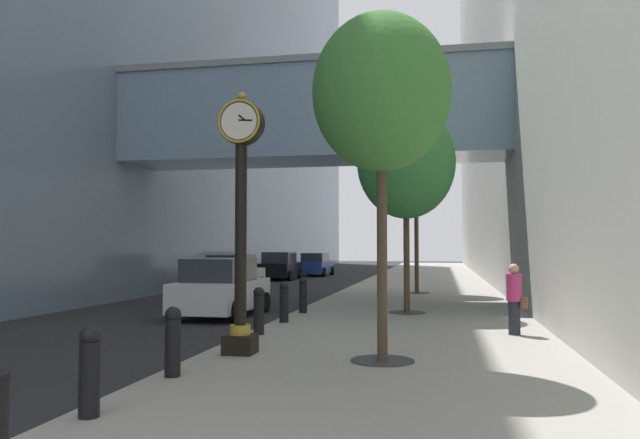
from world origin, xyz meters
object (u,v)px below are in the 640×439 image
car_black_near (280,266)px  bollard_nearest (90,369)px  street_tree_mid_near (406,163)px  bollard_second (173,340)px  bollard_sixth (303,294)px  street_clock (241,209)px  car_white_trailing (221,288)px  car_silver_mid (233,274)px  street_tree_near (381,94)px  bollard_fourth (259,310)px  bollard_fifth (284,301)px  pedestrian_walking (514,298)px  car_blue_far (316,265)px  street_tree_mid_far (416,164)px

car_black_near → bollard_nearest: bearing=-79.1°
street_tree_mid_near → bollard_second: bearing=-107.4°
bollard_nearest → bollard_sixth: same height
street_clock → car_white_trailing: street_clock is taller
street_clock → car_silver_mid: size_ratio=1.16×
bollard_nearest → bollard_second: bearing=90.0°
car_white_trailing → bollard_nearest: bearing=-77.3°
street_tree_near → street_clock: bearing=175.6°
street_tree_mid_near → car_silver_mid: bearing=134.7°
bollard_fourth → bollard_fifth: bearing=90.0°
street_tree_near → car_black_near: 28.41m
car_black_near → car_silver_mid: (0.56, -10.46, -0.01)m
pedestrian_walking → car_blue_far: bearing=110.1°
street_tree_mid_near → bollard_fifth: bearing=-136.2°
street_clock → car_black_near: size_ratio=1.11×
car_black_near → pedestrian_walking: bearing=-63.3°
car_silver_mid → street_tree_mid_far: bearing=-5.0°
street_tree_near → car_white_trailing: street_tree_near is taller
street_clock → bollard_nearest: 4.82m
car_black_near → car_silver_mid: 10.47m
street_tree_mid_near → car_black_near: size_ratio=1.41×
bollard_sixth → street_tree_mid_near: size_ratio=0.17×
street_tree_mid_far → pedestrian_walking: size_ratio=4.39×
pedestrian_walking → car_blue_far: pedestrian_walking is taller
street_clock → bollard_fourth: size_ratio=4.58×
street_tree_mid_far → car_blue_far: 18.73m
bollard_fifth → street_tree_mid_far: street_tree_mid_far is taller
bollard_fifth → car_white_trailing: bearing=140.5°
car_silver_mid → car_white_trailing: 9.75m
street_tree_mid_near → car_blue_far: 25.62m
street_clock → street_tree_mid_far: bearing=80.2°
car_black_near → car_blue_far: bearing=76.6°
car_black_near → bollard_second: bearing=-78.3°
street_tree_mid_far → car_silver_mid: bearing=175.0°
street_tree_mid_far → bollard_fifth: bearing=-105.8°
street_tree_near → street_tree_mid_near: (0.00, 7.74, -0.18)m
bollard_nearest → car_black_near: 31.35m
bollard_fourth → street_tree_near: bearing=-41.0°
bollard_fifth → car_black_near: (-5.92, 21.82, 0.14)m
street_tree_mid_far → bollard_nearest: bearing=-98.7°
street_tree_near → car_silver_mid: (-8.37, 16.22, -3.95)m
bollard_fifth → pedestrian_walking: (5.62, -1.16, 0.27)m
bollard_fifth → car_white_trailing: size_ratio=0.26×
street_clock → car_silver_mid: 17.13m
bollard_fourth → bollard_nearest: bearing=-90.0°
bollard_fourth → pedestrian_walking: 5.72m
street_tree_mid_near → car_silver_mid: (-8.37, 8.48, -3.77)m
bollard_fourth → street_clock: bearing=-81.2°
car_black_near → car_blue_far: size_ratio=1.02×
street_tree_near → car_silver_mid: 18.68m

